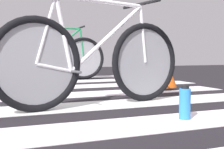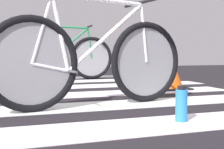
{
  "view_description": "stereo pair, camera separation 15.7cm",
  "coord_description": "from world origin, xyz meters",
  "px_view_note": "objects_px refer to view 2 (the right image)",
  "views": [
    {
      "loc": [
        -0.13,
        -2.65,
        0.45
      ],
      "look_at": [
        0.9,
        -0.11,
        0.27
      ],
      "focal_mm": 49.05,
      "sensor_mm": 36.0,
      "label": 1
    },
    {
      "loc": [
        0.03,
        -2.65,
        0.45
      ],
      "look_at": [
        0.9,
        -0.11,
        0.27
      ],
      "focal_mm": 49.05,
      "sensor_mm": 36.0,
      "label": 2
    }
  ],
  "objects_px": {
    "water_bottle": "(181,105)",
    "traffic_cone": "(167,69)",
    "bicycle_3_of_4": "(61,57)",
    "cyclist_3_of_4": "(41,40)",
    "bicycle_1_of_4": "(94,60)"
  },
  "relations": [
    {
      "from": "bicycle_3_of_4",
      "to": "bicycle_1_of_4",
      "type": "bearing_deg",
      "value": -92.43
    },
    {
      "from": "cyclist_3_of_4",
      "to": "traffic_cone",
      "type": "relative_size",
      "value": 1.92
    },
    {
      "from": "bicycle_3_of_4",
      "to": "water_bottle",
      "type": "bearing_deg",
      "value": -85.3
    },
    {
      "from": "bicycle_1_of_4",
      "to": "bicycle_3_of_4",
      "type": "xyz_separation_m",
      "value": [
        0.17,
        2.63,
        0.0
      ]
    },
    {
      "from": "bicycle_3_of_4",
      "to": "traffic_cone",
      "type": "bearing_deg",
      "value": -58.31
    },
    {
      "from": "bicycle_3_of_4",
      "to": "traffic_cone",
      "type": "relative_size",
      "value": 3.32
    },
    {
      "from": "traffic_cone",
      "to": "cyclist_3_of_4",
      "type": "bearing_deg",
      "value": 127.52
    },
    {
      "from": "cyclist_3_of_4",
      "to": "traffic_cone",
      "type": "bearing_deg",
      "value": -51.32
    },
    {
      "from": "cyclist_3_of_4",
      "to": "traffic_cone",
      "type": "xyz_separation_m",
      "value": [
        1.32,
        -1.72,
        -0.4
      ]
    },
    {
      "from": "bicycle_3_of_4",
      "to": "water_bottle",
      "type": "height_order",
      "value": "bicycle_3_of_4"
    },
    {
      "from": "water_bottle",
      "to": "traffic_cone",
      "type": "height_order",
      "value": "traffic_cone"
    },
    {
      "from": "water_bottle",
      "to": "bicycle_1_of_4",
      "type": "bearing_deg",
      "value": 117.48
    },
    {
      "from": "bicycle_3_of_4",
      "to": "cyclist_3_of_4",
      "type": "xyz_separation_m",
      "value": [
        -0.31,
        0.01,
        0.27
      ]
    },
    {
      "from": "bicycle_1_of_4",
      "to": "traffic_cone",
      "type": "height_order",
      "value": "bicycle_1_of_4"
    },
    {
      "from": "bicycle_1_of_4",
      "to": "water_bottle",
      "type": "height_order",
      "value": "bicycle_1_of_4"
    }
  ]
}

